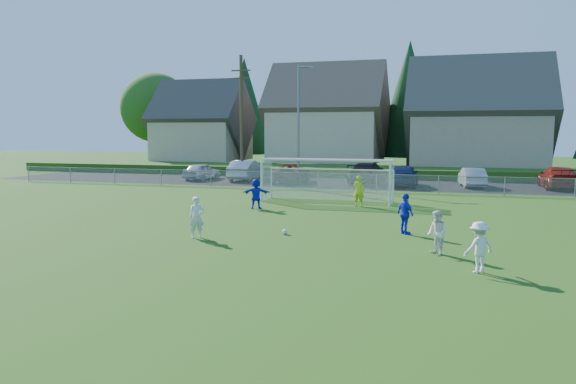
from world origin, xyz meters
name	(u,v)px	position (x,y,z in m)	size (l,w,h in m)	color
ground	(213,266)	(0.00, 0.00, 0.00)	(160.00, 160.00, 0.00)	#193D0C
asphalt_lot	(360,183)	(0.00, 27.50, 0.01)	(60.00, 60.00, 0.00)	black
grass_embankment	(373,172)	(0.00, 35.00, 0.40)	(70.00, 6.00, 0.80)	#1E420F
soccer_ball	(285,232)	(0.62, 5.48, 0.11)	(0.22, 0.22, 0.22)	white
player_white_a	(197,217)	(-2.41, 3.90, 0.79)	(0.57, 0.38, 1.58)	silver
player_white_b	(437,233)	(6.44, 3.44, 0.73)	(0.71, 0.55, 1.46)	silver
player_white_c	(479,247)	(7.66, 1.41, 0.74)	(0.96, 0.55, 1.49)	silver
player_blue_a	(405,214)	(5.13, 6.95, 0.81)	(0.94, 0.39, 1.61)	#1528C9
player_blue_b	(256,194)	(-2.96, 12.11, 0.79)	(1.46, 0.46, 1.57)	#1528C9
goalkeeper	(359,191)	(2.03, 14.60, 0.83)	(0.61, 0.40, 1.66)	#BBDF1A
car_a	(202,171)	(-13.17, 27.26, 0.69)	(1.63, 4.05, 1.38)	#B2B7BA
car_b	(246,170)	(-9.45, 27.78, 0.82)	(1.74, 4.99, 1.64)	silver
car_c	(291,173)	(-5.36, 26.97, 0.72)	(2.38, 5.17, 1.44)	#57090F
car_d	(367,173)	(0.58, 27.51, 0.82)	(2.28, 5.62, 1.63)	black
car_e	(404,175)	(3.42, 26.27, 0.82)	(1.94, 4.82, 1.64)	#142149
car_f	(472,177)	(8.21, 27.21, 0.69)	(1.47, 4.20, 1.38)	#B4B4B4
car_g	(558,178)	(13.96, 27.63, 0.78)	(2.18, 5.35, 1.55)	maroon
soccer_goal	(328,173)	(0.00, 16.05, 1.63)	(7.42, 1.90, 2.50)	white
chainlink_fence	(347,182)	(0.00, 22.00, 0.63)	(52.06, 0.06, 1.20)	gray
streetlight	(299,120)	(-4.45, 26.00, 4.84)	(1.38, 0.18, 9.00)	slate
utility_pole	(241,117)	(-9.50, 27.00, 5.15)	(1.60, 0.26, 10.00)	#473321
houses_row	(404,98)	(1.97, 42.46, 7.33)	(53.90, 11.45, 13.27)	tan
tree_row	(401,105)	(1.04, 48.74, 6.91)	(65.98, 12.36, 13.80)	#382616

